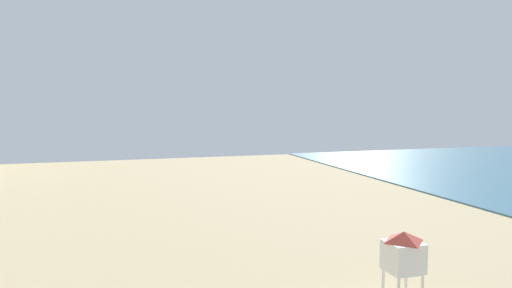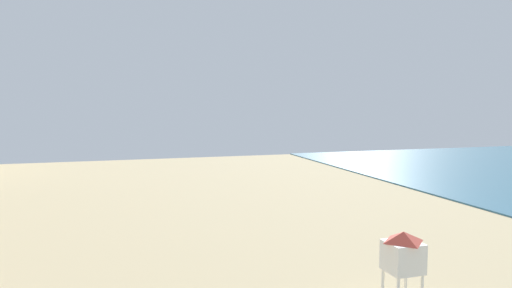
{
  "view_description": "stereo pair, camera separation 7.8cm",
  "coord_description": "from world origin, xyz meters",
  "views": [
    {
      "loc": [
        -2.18,
        2.05,
        6.84
      ],
      "look_at": [
        3.66,
        20.59,
        5.11
      ],
      "focal_mm": 34.08,
      "sensor_mm": 36.0,
      "label": 1
    },
    {
      "loc": [
        -2.11,
        2.02,
        6.84
      ],
      "look_at": [
        3.66,
        20.59,
        5.11
      ],
      "focal_mm": 34.08,
      "sensor_mm": 36.0,
      "label": 2
    }
  ],
  "objects": [
    {
      "name": "lifeguard_stand",
      "position": [
        7.18,
        15.53,
        1.84
      ],
      "size": [
        1.1,
        1.1,
        2.55
      ],
      "rotation": [
        0.0,
        0.0,
        0.05
      ],
      "color": "white",
      "rests_on": "ground"
    }
  ]
}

